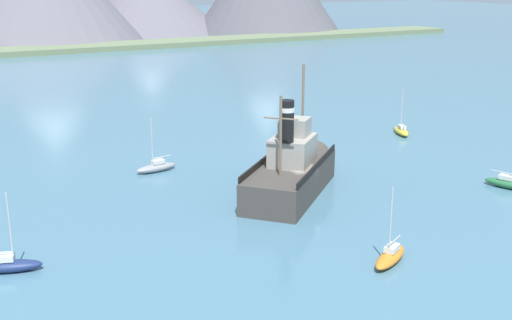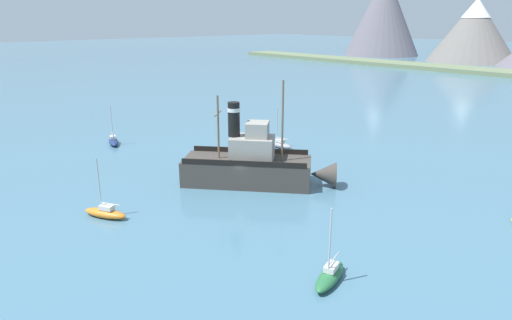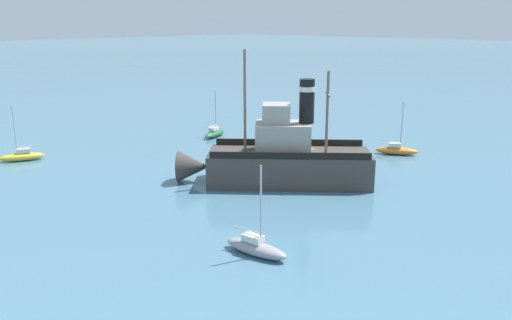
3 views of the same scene
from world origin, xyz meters
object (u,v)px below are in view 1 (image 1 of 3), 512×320
sailboat_orange (390,256)px  sailboat_yellow (401,131)px  sailboat_green (508,183)px  old_tugboat (293,170)px  sailboat_grey (156,167)px  sailboat_navy (9,265)px

sailboat_orange → sailboat_yellow: same height
sailboat_orange → sailboat_green: (17.77, 6.15, 0.00)m
old_tugboat → sailboat_grey: old_tugboat is taller
sailboat_navy → sailboat_grey: size_ratio=1.00×
sailboat_navy → sailboat_green: bearing=-5.9°
sailboat_grey → sailboat_yellow: same height
sailboat_yellow → sailboat_green: bearing=-105.2°
sailboat_orange → sailboat_green: same height
sailboat_orange → sailboat_navy: 22.63m
sailboat_orange → sailboat_navy: (-20.26, 10.08, 0.00)m
sailboat_navy → sailboat_green: same height
old_tugboat → sailboat_yellow: old_tugboat is taller
old_tugboat → sailboat_orange: bearing=-97.8°
old_tugboat → sailboat_navy: old_tugboat is taller
sailboat_navy → sailboat_green: 38.24m
sailboat_orange → sailboat_grey: same height
sailboat_navy → sailboat_orange: bearing=-26.4°
sailboat_navy → sailboat_green: (38.04, -3.93, 0.00)m
old_tugboat → sailboat_navy: size_ratio=2.67×
sailboat_grey → sailboat_green: same height
sailboat_orange → old_tugboat: bearing=82.2°
old_tugboat → sailboat_grey: (-7.43, 10.66, -1.40)m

